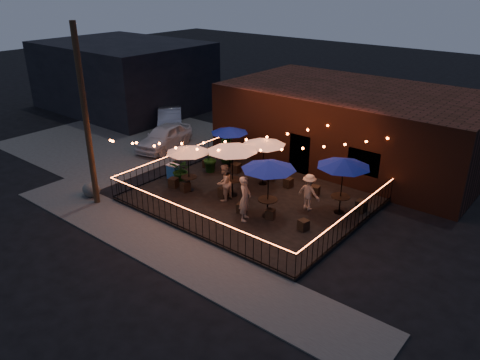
% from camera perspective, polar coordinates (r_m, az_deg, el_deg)
% --- Properties ---
extents(ground, '(110.00, 110.00, 0.00)m').
position_cam_1_polar(ground, '(20.31, -2.11, -4.59)').
color(ground, black).
rests_on(ground, ground).
extents(patio, '(10.00, 8.00, 0.15)m').
position_cam_1_polar(patio, '(21.64, 1.38, -2.46)').
color(patio, black).
rests_on(patio, ground).
extents(sidewalk, '(18.00, 2.50, 0.05)m').
position_cam_1_polar(sidewalk, '(18.32, -8.89, -8.21)').
color(sidewalk, '#44413F').
rests_on(sidewalk, ground).
extents(parking_lot, '(11.00, 12.00, 0.02)m').
position_cam_1_polar(parking_lot, '(31.05, -14.05, 4.98)').
color(parking_lot, '#44413F').
rests_on(parking_lot, ground).
extents(brick_building, '(14.00, 8.00, 4.00)m').
position_cam_1_polar(brick_building, '(26.87, 13.76, 6.56)').
color(brick_building, '#36190E').
rests_on(brick_building, ground).
extents(background_building, '(12.00, 9.00, 5.00)m').
position_cam_1_polar(background_building, '(37.99, -14.02, 12.26)').
color(background_building, black).
rests_on(background_building, ground).
extents(utility_pole, '(0.26, 0.26, 8.00)m').
position_cam_1_polar(utility_pole, '(21.12, -18.28, 7.08)').
color(utility_pole, '#312414').
rests_on(utility_pole, ground).
extents(fence_front, '(10.00, 0.04, 1.04)m').
position_cam_1_polar(fence_front, '(18.73, -6.19, -5.03)').
color(fence_front, black).
rests_on(fence_front, patio).
extents(fence_left, '(0.04, 8.00, 1.04)m').
position_cam_1_polar(fence_left, '(24.52, -7.86, 2.07)').
color(fence_left, black).
rests_on(fence_left, patio).
extents(fence_right, '(0.04, 8.00, 1.04)m').
position_cam_1_polar(fence_right, '(19.07, 13.37, -5.02)').
color(fence_right, black).
rests_on(fence_right, patio).
extents(festoon_lights, '(10.02, 8.72, 1.32)m').
position_cam_1_polar(festoon_lights, '(21.06, -1.23, 4.00)').
color(festoon_lights, '#FF561A').
rests_on(festoon_lights, ground).
extents(cafe_table_0, '(2.73, 2.73, 2.27)m').
position_cam_1_polar(cafe_table_0, '(21.78, -6.40, 3.70)').
color(cafe_table_0, black).
rests_on(cafe_table_0, patio).
extents(cafe_table_1, '(2.53, 2.53, 2.20)m').
position_cam_1_polar(cafe_table_1, '(24.61, -1.29, 6.07)').
color(cafe_table_1, black).
rests_on(cafe_table_1, patio).
extents(cafe_table_2, '(3.00, 3.00, 2.58)m').
position_cam_1_polar(cafe_table_2, '(21.05, -0.95, 3.96)').
color(cafe_table_2, black).
rests_on(cafe_table_2, patio).
extents(cafe_table_3, '(2.20, 2.20, 2.37)m').
position_cam_1_polar(cafe_table_3, '(22.36, 2.91, 4.63)').
color(cafe_table_3, black).
rests_on(cafe_table_3, patio).
extents(cafe_table_4, '(2.91, 2.91, 2.54)m').
position_cam_1_polar(cafe_table_4, '(19.15, 3.52, 1.75)').
color(cafe_table_4, black).
rests_on(cafe_table_4, patio).
extents(cafe_table_5, '(2.46, 2.46, 2.52)m').
position_cam_1_polar(cafe_table_5, '(19.90, 12.53, 2.00)').
color(cafe_table_5, black).
rests_on(cafe_table_5, patio).
extents(bistro_chair_0, '(0.48, 0.48, 0.47)m').
position_cam_1_polar(bistro_chair_0, '(22.89, -8.11, -0.33)').
color(bistro_chair_0, black).
rests_on(bistro_chair_0, patio).
extents(bistro_chair_1, '(0.47, 0.47, 0.47)m').
position_cam_1_polar(bistro_chair_1, '(22.39, -6.68, -0.82)').
color(bistro_chair_1, black).
rests_on(bistro_chair_1, patio).
extents(bistro_chair_2, '(0.43, 0.43, 0.42)m').
position_cam_1_polar(bistro_chair_2, '(25.13, -4.10, 2.03)').
color(bistro_chair_2, black).
rests_on(bistro_chair_2, patio).
extents(bistro_chair_3, '(0.43, 0.43, 0.49)m').
position_cam_1_polar(bistro_chair_3, '(24.34, -0.47, 1.45)').
color(bistro_chair_3, black).
rests_on(bistro_chair_3, patio).
extents(bistro_chair_4, '(0.43, 0.43, 0.48)m').
position_cam_1_polar(bistro_chair_4, '(21.66, -2.00, -1.52)').
color(bistro_chair_4, black).
rests_on(bistro_chair_4, patio).
extents(bistro_chair_5, '(0.43, 0.43, 0.42)m').
position_cam_1_polar(bistro_chair_5, '(20.30, 0.18, -3.43)').
color(bistro_chair_5, black).
rests_on(bistro_chair_5, patio).
extents(bistro_chair_6, '(0.57, 0.57, 0.51)m').
position_cam_1_polar(bistro_chair_6, '(23.51, 3.80, 0.59)').
color(bistro_chair_6, black).
rests_on(bistro_chair_6, patio).
extents(bistro_chair_7, '(0.42, 0.42, 0.45)m').
position_cam_1_polar(bistro_chair_7, '(22.81, 5.92, -0.33)').
color(bistro_chair_7, black).
rests_on(bistro_chair_7, patio).
extents(bistro_chair_8, '(0.44, 0.44, 0.42)m').
position_cam_1_polar(bistro_chair_8, '(19.84, 3.70, -4.17)').
color(bistro_chair_8, black).
rests_on(bistro_chair_8, patio).
extents(bistro_chair_9, '(0.45, 0.45, 0.44)m').
position_cam_1_polar(bistro_chair_9, '(19.14, 7.74, -5.45)').
color(bistro_chair_9, black).
rests_on(bistro_chair_9, patio).
extents(bistro_chair_10, '(0.47, 0.47, 0.47)m').
position_cam_1_polar(bistro_chair_10, '(22.10, 9.13, -1.30)').
color(bistro_chair_10, black).
rests_on(bistro_chair_10, patio).
extents(bistro_chair_11, '(0.43, 0.43, 0.50)m').
position_cam_1_polar(bistro_chair_11, '(21.04, 14.57, -3.10)').
color(bistro_chair_11, black).
rests_on(bistro_chair_11, patio).
extents(patron_a, '(0.71, 0.84, 1.96)m').
position_cam_1_polar(patron_a, '(19.39, 0.62, -2.26)').
color(patron_a, tan).
rests_on(patron_a, patio).
extents(patron_b, '(0.67, 0.85, 1.73)m').
position_cam_1_polar(patron_b, '(21.14, -1.95, -0.32)').
color(patron_b, beige).
rests_on(patron_b, patio).
extents(patron_c, '(1.10, 0.67, 1.65)m').
position_cam_1_polar(patron_c, '(20.53, 8.39, -1.46)').
color(patron_c, tan).
rests_on(patron_c, patio).
extents(potted_shrub_a, '(1.22, 1.08, 1.26)m').
position_cam_1_polar(potted_shrub_a, '(23.26, -7.16, 1.18)').
color(potted_shrub_a, '#1A3D0D').
rests_on(potted_shrub_a, patio).
extents(potted_shrub_b, '(0.94, 0.81, 1.50)m').
position_cam_1_polar(potted_shrub_b, '(24.24, -3.52, 2.60)').
color(potted_shrub_b, '#214115').
rests_on(potted_shrub_b, patio).
extents(potted_shrub_c, '(1.11, 1.11, 1.54)m').
position_cam_1_polar(potted_shrub_c, '(25.57, -1.62, 3.83)').
color(potted_shrub_c, '#10350C').
rests_on(potted_shrub_c, patio).
extents(cooler, '(0.61, 0.47, 0.76)m').
position_cam_1_polar(cooler, '(23.81, -8.18, 1.04)').
color(cooler, blue).
rests_on(cooler, patio).
extents(boulder, '(1.12, 1.05, 0.71)m').
position_cam_1_polar(boulder, '(23.10, -17.67, -1.13)').
color(boulder, '#3F3F3B').
rests_on(boulder, ground).
extents(car_white, '(2.55, 4.47, 1.43)m').
position_cam_1_polar(car_white, '(28.52, -9.20, 5.23)').
color(car_white, white).
rests_on(car_white, ground).
extents(car_silver, '(4.26, 4.15, 1.45)m').
position_cam_1_polar(car_silver, '(31.87, -8.53, 7.28)').
color(car_silver, '#A0A1A9').
rests_on(car_silver, ground).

